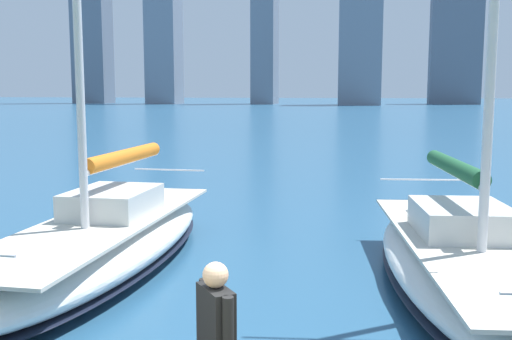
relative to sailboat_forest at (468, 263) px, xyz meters
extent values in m
cube|color=slate|center=(-20.18, -159.64, 14.42)|extent=(13.17, 7.39, 30.00)
cube|color=gray|center=(4.60, -145.40, 17.45)|extent=(10.53, 11.89, 36.07)
cube|color=slate|center=(30.46, -152.17, 22.82)|extent=(6.15, 10.06, 46.80)
cube|color=gray|center=(57.96, -148.35, 19.52)|extent=(8.39, 8.55, 40.20)
cube|color=slate|center=(80.80, -151.94, 25.27)|extent=(9.79, 7.58, 51.71)
ellipsoid|color=white|center=(-0.01, 0.05, -0.12)|extent=(3.81, 9.47, 0.93)
ellipsoid|color=black|center=(-0.01, 0.05, -0.37)|extent=(3.83, 9.52, 0.10)
cube|color=beige|center=(-0.01, 0.05, 0.38)|extent=(3.19, 8.32, 0.06)
cube|color=silver|center=(0.06, -0.50, 0.68)|extent=(1.87, 2.21, 0.55)
cylinder|color=silver|center=(0.14, -1.19, 1.46)|extent=(0.58, 3.86, 0.12)
cylinder|color=#1E5633|center=(0.14, -1.19, 1.58)|extent=(0.74, 3.57, 0.32)
cylinder|color=silver|center=(0.49, -4.07, 0.90)|extent=(2.04, 0.28, 0.04)
ellipsoid|color=white|center=(7.13, -0.18, -0.10)|extent=(2.63, 9.40, 0.96)
ellipsoid|color=black|center=(7.13, -0.18, -0.36)|extent=(2.64, 9.44, 0.10)
cube|color=beige|center=(7.13, -0.18, 0.41)|extent=(2.16, 8.27, 0.06)
cube|color=silver|center=(7.13, -0.75, 0.72)|extent=(1.58, 2.07, 0.55)
cylinder|color=silver|center=(7.13, -1.45, 1.49)|extent=(0.12, 3.95, 0.12)
cylinder|color=orange|center=(7.13, -1.45, 1.61)|extent=(0.32, 3.63, 0.32)
cylinder|color=silver|center=(7.13, -4.41, 0.93)|extent=(1.97, 0.04, 0.04)
cube|color=black|center=(3.02, 6.29, 1.11)|extent=(0.41, 0.46, 0.64)
cylinder|color=black|center=(2.87, 6.49, 1.14)|extent=(0.09, 0.09, 0.59)
cylinder|color=black|center=(3.18, 6.09, 1.14)|extent=(0.09, 0.09, 0.59)
sphere|color=tan|center=(3.02, 6.29, 1.54)|extent=(0.22, 0.22, 0.22)
camera|label=1|loc=(1.79, 10.96, 3.07)|focal=42.00mm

